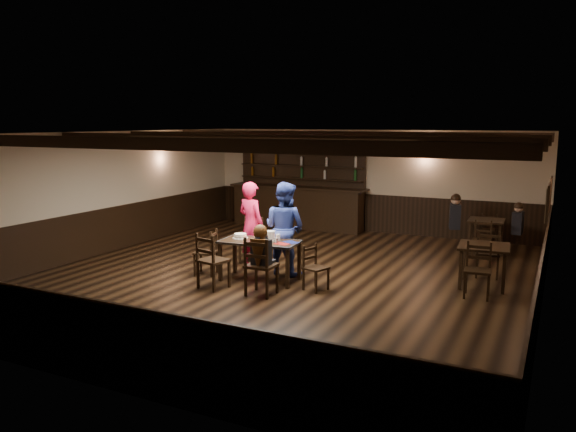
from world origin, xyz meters
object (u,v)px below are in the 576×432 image
at_px(woman_pink, 251,225).
at_px(man_blue, 285,228).
at_px(chair_near_right, 259,262).
at_px(cake, 240,236).
at_px(bar_counter, 298,201).
at_px(chair_near_left, 210,257).
at_px(dining_table, 260,246).

height_order(woman_pink, man_blue, man_blue).
xyz_separation_m(chair_near_right, cake, (-0.88, 0.86, 0.20)).
relative_size(woman_pink, cake, 6.03).
xyz_separation_m(chair_near_right, woman_pink, (-1.05, 1.58, 0.28)).
relative_size(chair_near_right, bar_counter, 0.26).
height_order(woman_pink, bar_counter, bar_counter).
height_order(man_blue, cake, man_blue).
bearing_deg(chair_near_right, cake, 135.50).
relative_size(chair_near_right, cake, 3.51).
distance_m(man_blue, bar_counter, 4.94).
xyz_separation_m(woman_pink, bar_counter, (-1.05, 4.47, -0.14)).
height_order(chair_near_left, cake, chair_near_left).
xyz_separation_m(dining_table, chair_near_left, (-0.53, -0.86, -0.08)).
bearing_deg(man_blue, chair_near_left, 73.91).
xyz_separation_m(dining_table, man_blue, (0.19, 0.64, 0.23)).
bearing_deg(dining_table, chair_near_right, -61.89).
bearing_deg(dining_table, cake, 176.27).
height_order(chair_near_right, bar_counter, bar_counter).
distance_m(chair_near_right, man_blue, 1.52).
bearing_deg(man_blue, woman_pink, 1.76).
xyz_separation_m(chair_near_left, chair_near_right, (0.97, 0.02, 0.01)).
relative_size(dining_table, cake, 5.23).
relative_size(chair_near_right, man_blue, 0.57).
distance_m(dining_table, woman_pink, 0.99).
bearing_deg(cake, bar_counter, 103.29).
height_order(chair_near_left, bar_counter, bar_counter).
distance_m(chair_near_right, bar_counter, 6.40).
xyz_separation_m(dining_table, woman_pink, (-0.61, 0.75, 0.21)).
relative_size(dining_table, chair_near_right, 1.49).
height_order(dining_table, cake, cake).
height_order(dining_table, chair_near_left, chair_near_left).
bearing_deg(cake, dining_table, -3.73).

